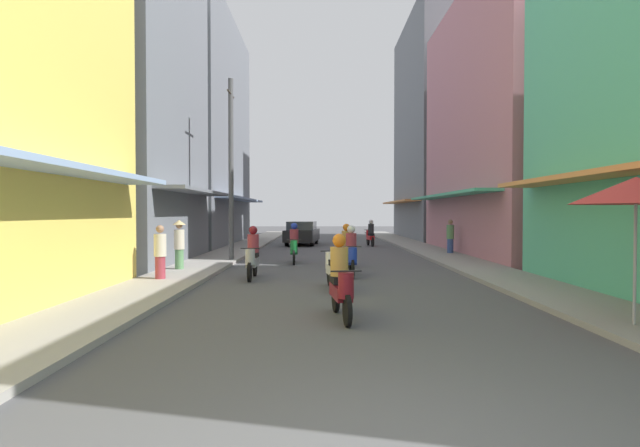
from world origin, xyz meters
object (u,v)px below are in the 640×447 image
motorbike_maroon (342,281)px  pedestrian_crossing (452,237)px  motorbike_black (347,247)px  motorbike_white (335,270)px  parked_car (303,233)px  motorbike_silver (254,255)px  pedestrian_far (181,243)px  pedestrian_foreground (162,254)px  motorbike_green (295,245)px  vendor_umbrella (638,191)px  motorbike_blue (353,253)px  utility_pole (232,169)px  motorbike_red (372,234)px

motorbike_maroon → pedestrian_crossing: 14.42m
motorbike_black → pedestrian_crossing: pedestrian_crossing is taller
motorbike_white → parked_car: 17.17m
motorbike_silver → pedestrian_far: 3.06m
motorbike_silver → pedestrian_foreground: bearing=-161.8°
motorbike_green → motorbike_white: 6.51m
pedestrian_crossing → vendor_umbrella: vendor_umbrella is taller
motorbike_green → motorbike_black: bearing=-30.8°
motorbike_maroon → motorbike_black: bearing=86.5°
motorbike_blue → pedestrian_foreground: bearing=-164.3°
motorbike_maroon → motorbike_black: same height
motorbike_blue → motorbike_black: bearing=91.4°
vendor_umbrella → utility_pole: 14.21m
motorbike_red → vendor_umbrella: bearing=-83.9°
motorbike_black → pedestrian_foreground: pedestrian_foreground is taller
motorbike_white → pedestrian_crossing: bearing=59.9°
motorbike_maroon → pedestrian_far: size_ratio=1.04×
motorbike_silver → pedestrian_far: (-2.63, 1.53, 0.27)m
motorbike_white → motorbike_blue: motorbike_blue is taller
motorbike_silver → motorbike_red: bearing=70.5°
motorbike_black → motorbike_white: 5.25m
motorbike_white → motorbike_red: 16.32m
motorbike_black → motorbike_red: (2.07, 10.89, 0.00)m
motorbike_black → motorbike_white: (-0.58, -5.21, -0.20)m
motorbike_green → motorbike_white: (1.36, -6.37, -0.20)m
motorbike_green → motorbike_silver: 4.55m
motorbike_silver → utility_pole: size_ratio=0.25×
motorbike_green → pedestrian_far: 4.67m
motorbike_maroon → pedestrian_foreground: bearing=136.9°
parked_car → pedestrian_far: pedestrian_far is taller
motorbike_maroon → pedestrian_foreground: 6.69m
motorbike_red → pedestrian_foreground: 16.76m
motorbike_white → vendor_umbrella: 6.84m
pedestrian_foreground → motorbike_blue: bearing=15.7°
motorbike_silver → motorbike_red: 15.04m
parked_car → pedestrian_far: size_ratio=2.45×
motorbike_blue → pedestrian_far: (-5.64, 0.80, 0.27)m
pedestrian_crossing → parked_car: bearing=134.3°
motorbike_red → motorbike_silver: bearing=-109.5°
motorbike_white → motorbike_green: bearing=102.1°
motorbike_black → motorbike_green: (-1.94, 1.15, 0.00)m
motorbike_white → pedestrian_far: pedestrian_far is taller
parked_car → pedestrian_foreground: size_ratio=2.61×
motorbike_black → utility_pole: bearing=161.8°
motorbike_white → pedestrian_crossing: (5.68, 9.81, 0.33)m
parked_car → pedestrian_crossing: bearing=-45.7°
motorbike_green → parked_car: 10.74m
parked_car → pedestrian_far: (-3.55, -13.65, 0.24)m
motorbike_maroon → motorbike_silver: same height
motorbike_green → motorbike_blue: 4.22m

